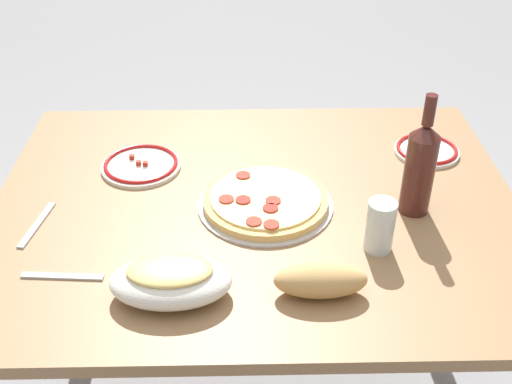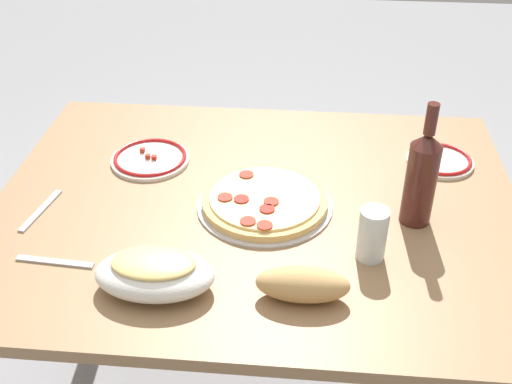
% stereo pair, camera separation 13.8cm
% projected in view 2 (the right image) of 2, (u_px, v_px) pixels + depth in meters
% --- Properties ---
extents(dining_table, '(1.26, 0.99, 0.73)m').
position_uv_depth(dining_table, '(256.00, 239.00, 1.58)').
color(dining_table, '#93704C').
rests_on(dining_table, ground).
extents(pepperoni_pizza, '(0.32, 0.32, 0.03)m').
position_uv_depth(pepperoni_pizza, '(265.00, 202.00, 1.49)').
color(pepperoni_pizza, '#B7B7BC').
rests_on(pepperoni_pizza, dining_table).
extents(baked_pasta_dish, '(0.24, 0.15, 0.08)m').
position_uv_depth(baked_pasta_dish, '(154.00, 272.00, 1.24)').
color(baked_pasta_dish, white).
rests_on(baked_pasta_dish, dining_table).
extents(wine_bottle, '(0.07, 0.07, 0.30)m').
position_uv_depth(wine_bottle, '(421.00, 177.00, 1.39)').
color(wine_bottle, '#471E19').
rests_on(wine_bottle, dining_table).
extents(water_glass, '(0.06, 0.06, 0.12)m').
position_uv_depth(water_glass, '(372.00, 234.00, 1.31)').
color(water_glass, silver).
rests_on(water_glass, dining_table).
extents(side_plate_near, '(0.17, 0.17, 0.02)m').
position_uv_depth(side_plate_near, '(440.00, 160.00, 1.66)').
color(side_plate_near, white).
rests_on(side_plate_near, dining_table).
extents(side_plate_far, '(0.21, 0.21, 0.02)m').
position_uv_depth(side_plate_far, '(150.00, 158.00, 1.66)').
color(side_plate_far, white).
rests_on(side_plate_far, dining_table).
extents(bread_loaf, '(0.18, 0.08, 0.07)m').
position_uv_depth(bread_loaf, '(303.00, 284.00, 1.22)').
color(bread_loaf, tan).
rests_on(bread_loaf, dining_table).
extents(fork_left, '(0.05, 0.17, 0.00)m').
position_uv_depth(fork_left, '(41.00, 210.00, 1.48)').
color(fork_left, '#B7B7BC').
rests_on(fork_left, dining_table).
extents(fork_right, '(0.17, 0.03, 0.00)m').
position_uv_depth(fork_right, '(55.00, 262.00, 1.33)').
color(fork_right, '#B7B7BC').
rests_on(fork_right, dining_table).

